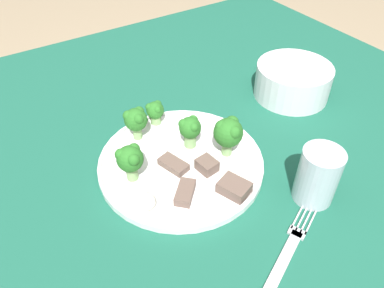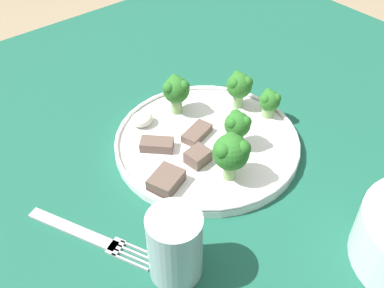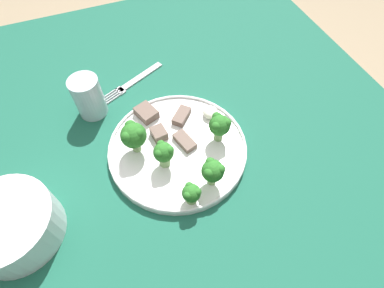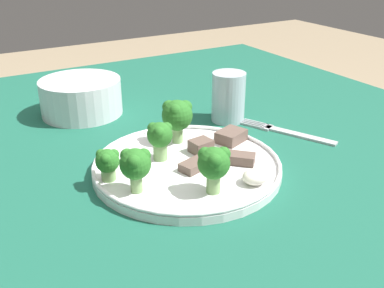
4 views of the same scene
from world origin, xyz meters
The scene contains 14 objects.
table centered at (0.00, 0.00, 0.63)m, with size 1.14×1.16×0.72m.
dinner_plate centered at (-0.01, -0.07, 0.73)m, with size 0.28×0.28×0.02m.
fork centered at (0.22, -0.03, 0.72)m, with size 0.09×0.17×0.00m.
drinking_glass centered at (0.16, 0.07, 0.76)m, with size 0.06×0.06×0.09m.
broccoli_floret_near_rim_left centered at (-0.10, -0.10, 0.77)m, with size 0.04×0.04×0.06m.
broccoli_floret_center_left centered at (-0.03, -0.03, 0.77)m, with size 0.04×0.04×0.06m.
broccoli_floret_back_left centered at (-0.12, -0.05, 0.76)m, with size 0.03×0.03×0.05m.
broccoli_floret_front_left centered at (0.02, 0.01, 0.78)m, with size 0.05×0.05×0.07m.
broccoli_floret_center_back centered at (-0.01, -0.15, 0.77)m, with size 0.04×0.04×0.06m.
meat_slice_front_slice centered at (0.10, -0.03, 0.74)m, with size 0.05×0.05×0.02m.
meat_slice_middle_slice centered at (0.03, -0.04, 0.74)m, with size 0.04×0.03×0.02m.
meat_slice_rear_slice centered at (0.06, -0.10, 0.74)m, with size 0.05×0.05×0.01m.
meat_slice_edge_slice centered at (0.00, -0.08, 0.74)m, with size 0.05×0.04×0.01m.
sauce_dollop centered at (0.05, -0.16, 0.74)m, with size 0.04×0.03×0.02m.
Camera 2 is at (0.33, 0.30, 1.18)m, focal length 42.00 mm.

